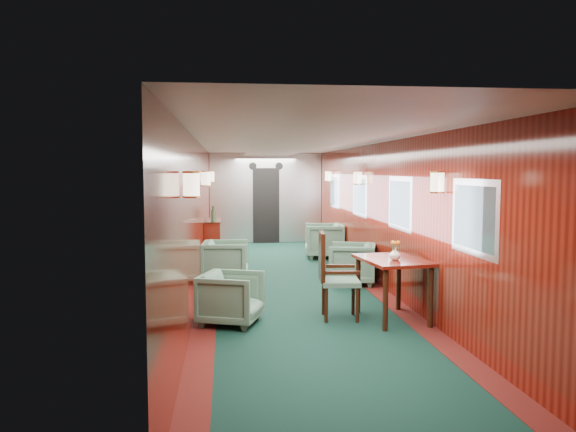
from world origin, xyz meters
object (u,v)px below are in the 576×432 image
(credenza, at_px, (213,242))
(armchair_right_far, at_px, (324,241))
(armchair_left_far, at_px, (226,261))
(dining_table, at_px, (393,268))
(armchair_left_near, at_px, (231,298))
(side_chair, at_px, (332,272))
(armchair_right_near, at_px, (352,263))

(credenza, height_order, armchair_right_far, credenza)
(credenza, bearing_deg, armchair_left_far, -80.83)
(dining_table, distance_m, armchair_left_near, 2.11)
(dining_table, relative_size, armchair_left_near, 1.60)
(side_chair, bearing_deg, armchair_left_far, 122.31)
(armchair_right_near, distance_m, armchair_right_far, 2.89)
(side_chair, height_order, armchair_left_near, side_chair)
(credenza, bearing_deg, armchair_right_far, 18.56)
(side_chair, xyz_separation_m, armchair_left_near, (-1.31, -0.11, -0.29))
(side_chair, distance_m, armchair_right_far, 5.15)
(dining_table, xyz_separation_m, armchair_left_far, (-2.15, 2.80, -0.32))
(armchair_right_near, bearing_deg, armchair_left_far, -86.30)
(side_chair, bearing_deg, credenza, 115.94)
(armchair_right_near, bearing_deg, armchair_left_near, -26.07)
(credenza, bearing_deg, dining_table, -61.27)
(armchair_right_near, bearing_deg, side_chair, -3.33)
(dining_table, distance_m, side_chair, 0.79)
(armchair_left_far, relative_size, armchair_right_far, 0.93)
(side_chair, relative_size, armchair_left_far, 1.45)
(dining_table, bearing_deg, credenza, 111.36)
(armchair_left_near, bearing_deg, side_chair, -65.91)
(credenza, xyz_separation_m, armchair_right_far, (2.43, 0.82, -0.10))
(side_chair, bearing_deg, armchair_right_far, 86.04)
(credenza, bearing_deg, side_chair, -68.99)
(armchair_left_near, distance_m, armchair_left_far, 2.78)
(side_chair, height_order, armchair_left_far, side_chair)
(dining_table, xyz_separation_m, armchair_right_near, (-0.00, 2.33, -0.32))
(side_chair, xyz_separation_m, armchair_left_far, (-1.38, 2.67, -0.26))
(dining_table, distance_m, armchair_left_far, 3.55)
(side_chair, height_order, armchair_right_far, side_chair)
(armchair_left_far, bearing_deg, side_chair, -148.19)
(side_chair, distance_m, credenza, 4.57)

